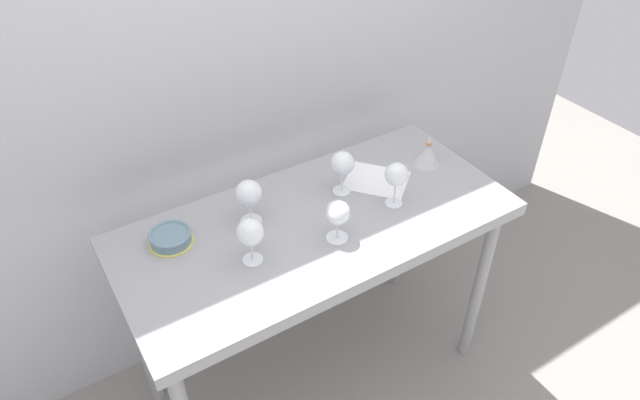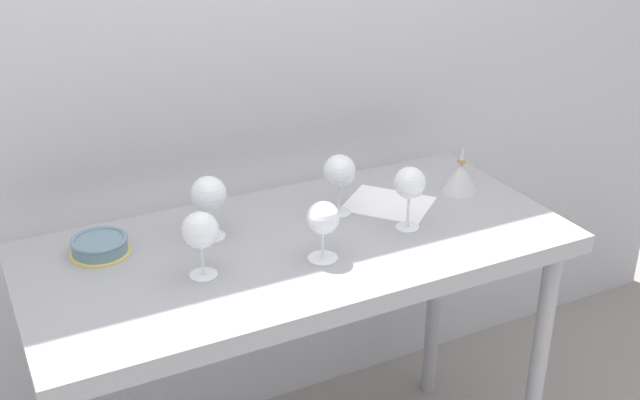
{
  "view_description": "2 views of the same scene",
  "coord_description": "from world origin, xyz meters",
  "px_view_note": "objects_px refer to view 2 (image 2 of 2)",
  "views": [
    {
      "loc": [
        -0.8,
        -1.31,
        2.21
      ],
      "look_at": [
        0.01,
        -0.01,
        0.99
      ],
      "focal_mm": 32.23,
      "sensor_mm": 36.0,
      "label": 1
    },
    {
      "loc": [
        -0.75,
        -1.62,
        1.85
      ],
      "look_at": [
        0.06,
        -0.0,
        1.0
      ],
      "focal_mm": 43.93,
      "sensor_mm": 36.0,
      "label": 2
    }
  ],
  "objects_px": {
    "wine_glass_near_left": "(200,232)",
    "tasting_sheet_upper": "(388,204)",
    "tasting_bowl": "(100,245)",
    "decanter_funnel": "(460,176)",
    "wine_glass_near_right": "(410,184)",
    "wine_glass_far_right": "(339,173)",
    "wine_glass_far_left": "(209,196)",
    "wine_glass_near_center": "(323,220)"
  },
  "relations": [
    {
      "from": "wine_glass_near_left",
      "to": "tasting_sheet_upper",
      "type": "xyz_separation_m",
      "value": [
        0.6,
        0.14,
        -0.11
      ]
    },
    {
      "from": "wine_glass_far_right",
      "to": "wine_glass_near_left",
      "type": "distance_m",
      "value": 0.47
    },
    {
      "from": "tasting_bowl",
      "to": "wine_glass_near_right",
      "type": "bearing_deg",
      "value": -16.76
    },
    {
      "from": "wine_glass_near_left",
      "to": "wine_glass_near_center",
      "type": "bearing_deg",
      "value": -10.96
    },
    {
      "from": "wine_glass_far_right",
      "to": "wine_glass_far_left",
      "type": "bearing_deg",
      "value": 176.07
    },
    {
      "from": "wine_glass_near_left",
      "to": "decanter_funnel",
      "type": "distance_m",
      "value": 0.84
    },
    {
      "from": "wine_glass_far_right",
      "to": "decanter_funnel",
      "type": "xyz_separation_m",
      "value": [
        0.38,
        -0.03,
        -0.08
      ]
    },
    {
      "from": "wine_glass_near_center",
      "to": "tasting_bowl",
      "type": "bearing_deg",
      "value": 150.36
    },
    {
      "from": "tasting_bowl",
      "to": "wine_glass_near_left",
      "type": "bearing_deg",
      "value": -48.47
    },
    {
      "from": "wine_glass_far_right",
      "to": "wine_glass_near_left",
      "type": "xyz_separation_m",
      "value": [
        -0.44,
        -0.15,
        -0.01
      ]
    },
    {
      "from": "wine_glass_near_right",
      "to": "tasting_bowl",
      "type": "bearing_deg",
      "value": 163.24
    },
    {
      "from": "tasting_sheet_upper",
      "to": "decanter_funnel",
      "type": "height_order",
      "value": "decanter_funnel"
    },
    {
      "from": "wine_glass_far_right",
      "to": "decanter_funnel",
      "type": "distance_m",
      "value": 0.39
    },
    {
      "from": "wine_glass_far_left",
      "to": "wine_glass_near_left",
      "type": "height_order",
      "value": "wine_glass_far_left"
    },
    {
      "from": "wine_glass_near_right",
      "to": "wine_glass_near_center",
      "type": "bearing_deg",
      "value": -170.51
    },
    {
      "from": "wine_glass_far_right",
      "to": "wine_glass_far_left",
      "type": "relative_size",
      "value": 1.01
    },
    {
      "from": "wine_glass_far_left",
      "to": "wine_glass_near_center",
      "type": "bearing_deg",
      "value": -48.38
    },
    {
      "from": "wine_glass_far_left",
      "to": "wine_glass_near_center",
      "type": "xyz_separation_m",
      "value": [
        0.21,
        -0.23,
        -0.01
      ]
    },
    {
      "from": "wine_glass_near_left",
      "to": "tasting_sheet_upper",
      "type": "bearing_deg",
      "value": 12.99
    },
    {
      "from": "wine_glass_far_left",
      "to": "tasting_sheet_upper",
      "type": "relative_size",
      "value": 0.74
    },
    {
      "from": "wine_glass_far_left",
      "to": "tasting_bowl",
      "type": "height_order",
      "value": "wine_glass_far_left"
    },
    {
      "from": "wine_glass_near_left",
      "to": "wine_glass_near_center",
      "type": "relative_size",
      "value": 1.07
    },
    {
      "from": "wine_glass_far_left",
      "to": "wine_glass_near_right",
      "type": "xyz_separation_m",
      "value": [
        0.48,
        -0.19,
        0.01
      ]
    },
    {
      "from": "wine_glass_near_center",
      "to": "tasting_sheet_upper",
      "type": "distance_m",
      "value": 0.38
    },
    {
      "from": "tasting_bowl",
      "to": "decanter_funnel",
      "type": "distance_m",
      "value": 1.03
    },
    {
      "from": "wine_glass_near_left",
      "to": "wine_glass_near_center",
      "type": "distance_m",
      "value": 0.29
    },
    {
      "from": "tasting_sheet_upper",
      "to": "tasting_bowl",
      "type": "distance_m",
      "value": 0.79
    },
    {
      "from": "wine_glass_near_right",
      "to": "decanter_funnel",
      "type": "distance_m",
      "value": 0.31
    },
    {
      "from": "wine_glass_near_left",
      "to": "decanter_funnel",
      "type": "xyz_separation_m",
      "value": [
        0.83,
        0.12,
        -0.07
      ]
    },
    {
      "from": "wine_glass_near_left",
      "to": "wine_glass_near_center",
      "type": "height_order",
      "value": "wine_glass_near_left"
    },
    {
      "from": "wine_glass_near_center",
      "to": "tasting_sheet_upper",
      "type": "relative_size",
      "value": 0.67
    },
    {
      "from": "wine_glass_near_right",
      "to": "tasting_sheet_upper",
      "type": "distance_m",
      "value": 0.2
    },
    {
      "from": "tasting_bowl",
      "to": "decanter_funnel",
      "type": "height_order",
      "value": "decanter_funnel"
    },
    {
      "from": "decanter_funnel",
      "to": "wine_glass_far_left",
      "type": "bearing_deg",
      "value": 176.03
    },
    {
      "from": "wine_glass_far_left",
      "to": "tasting_bowl",
      "type": "relative_size",
      "value": 1.14
    },
    {
      "from": "wine_glass_near_center",
      "to": "tasting_bowl",
      "type": "xyz_separation_m",
      "value": [
        -0.48,
        0.27,
        -0.08
      ]
    },
    {
      "from": "wine_glass_far_right",
      "to": "tasting_bowl",
      "type": "relative_size",
      "value": 1.15
    },
    {
      "from": "wine_glass_near_left",
      "to": "wine_glass_near_right",
      "type": "distance_m",
      "value": 0.56
    },
    {
      "from": "wine_glass_near_left",
      "to": "tasting_bowl",
      "type": "xyz_separation_m",
      "value": [
        -0.19,
        0.22,
        -0.09
      ]
    },
    {
      "from": "wine_glass_far_right",
      "to": "wine_glass_near_left",
      "type": "height_order",
      "value": "wine_glass_far_right"
    },
    {
      "from": "wine_glass_far_left",
      "to": "wine_glass_near_right",
      "type": "distance_m",
      "value": 0.52
    },
    {
      "from": "wine_glass_far_right",
      "to": "wine_glass_near_center",
      "type": "xyz_separation_m",
      "value": [
        -0.16,
        -0.21,
        -0.01
      ]
    }
  ]
}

